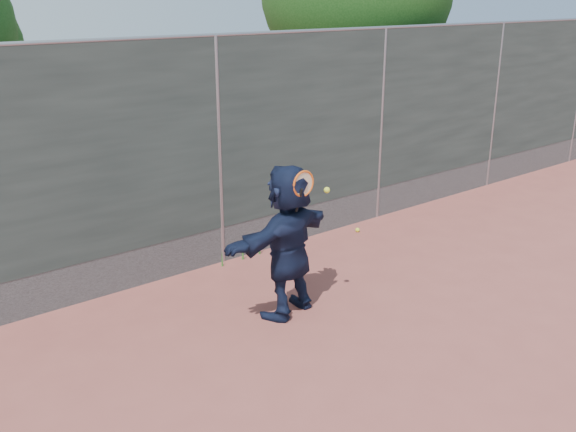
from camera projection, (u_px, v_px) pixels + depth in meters
ground at (419, 372)px, 6.22m from camera, size 80.00×80.00×0.00m
player at (288, 241)px, 7.13m from camera, size 1.70×0.86×1.76m
ball_ground at (357, 230)px, 9.88m from camera, size 0.07×0.07×0.07m
fence at (219, 149)px, 8.29m from camera, size 20.00×0.06×3.03m
swing_action at (305, 186)px, 6.80m from camera, size 0.49×0.15×0.51m
weed_clump at (245, 250)px, 8.86m from camera, size 0.68×0.07×0.30m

